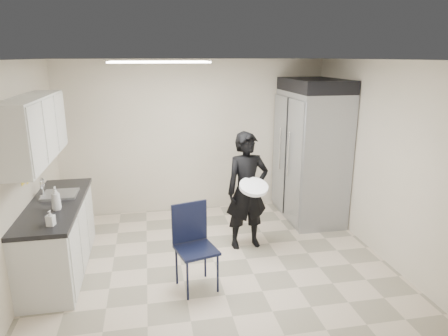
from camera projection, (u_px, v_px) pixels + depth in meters
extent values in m
plane|color=#C3B099|center=(214.00, 262.00, 5.30)|extent=(4.50, 4.50, 0.00)
plane|color=silver|center=(213.00, 60.00, 4.60)|extent=(4.50, 4.50, 0.00)
plane|color=beige|center=(194.00, 137.00, 6.84)|extent=(4.50, 0.00, 4.50)
plane|color=beige|center=(19.00, 178.00, 4.54)|extent=(0.00, 4.00, 4.00)
plane|color=beige|center=(378.00, 159.00, 5.36)|extent=(0.00, 4.00, 4.00)
cube|color=white|center=(159.00, 62.00, 4.88)|extent=(1.20, 0.60, 0.02)
cube|color=silver|center=(59.00, 238.00, 5.02)|extent=(0.60, 1.90, 0.86)
cube|color=black|center=(55.00, 204.00, 4.90)|extent=(0.64, 1.95, 0.05)
cube|color=gray|center=(61.00, 198.00, 5.14)|extent=(0.42, 0.40, 0.14)
cylinder|color=silver|center=(43.00, 188.00, 5.07)|extent=(0.02, 0.02, 0.24)
cube|color=silver|center=(34.00, 129.00, 4.62)|extent=(0.35, 1.80, 0.75)
cube|color=black|center=(52.00, 129.00, 5.75)|extent=(0.22, 0.30, 0.35)
cube|color=yellow|center=(23.00, 182.00, 4.66)|extent=(0.00, 0.12, 0.07)
cube|color=yellow|center=(28.00, 180.00, 4.86)|extent=(0.00, 0.12, 0.07)
cube|color=gray|center=(311.00, 156.00, 6.56)|extent=(0.80, 1.35, 2.10)
cube|color=black|center=(315.00, 85.00, 6.25)|extent=(0.80, 1.35, 0.20)
cube|color=black|center=(196.00, 250.00, 4.59)|extent=(0.53, 0.53, 0.98)
imported|color=black|center=(247.00, 191.00, 5.55)|extent=(0.65, 0.47, 1.66)
cylinder|color=white|center=(254.00, 187.00, 5.29)|extent=(0.42, 0.42, 0.05)
imported|color=silver|center=(56.00, 198.00, 4.62)|extent=(0.12, 0.12, 0.28)
imported|color=#A8A8B4|center=(50.00, 218.00, 4.20)|extent=(0.09, 0.10, 0.17)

